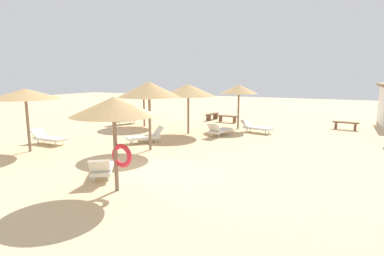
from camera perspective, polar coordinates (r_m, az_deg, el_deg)
The scene contains 16 objects.
ground_plane at distance 10.75m, azimuth -7.02°, elevation -8.73°, with size 80.00×80.00×0.00m, color #D1B284.
parasol_0 at distance 18.06m, azimuth -0.69°, elevation 6.90°, with size 3.13×3.13×2.87m.
parasol_1 at distance 19.90m, azimuth 8.55°, elevation 7.01°, with size 2.36×2.36×2.81m.
parasol_2 at distance 14.08m, azimuth -7.84°, elevation 6.97°, with size 2.79×2.79×3.09m.
parasol_3 at distance 15.48m, azimuth -28.14°, elevation 5.48°, with size 2.96×2.96×2.80m.
parasol_4 at distance 9.13m, azimuth -14.06°, elevation 3.59°, with size 2.45×2.45×2.77m.
parasol_6 at distance 20.98m, azimuth -8.83°, elevation 6.56°, with size 3.19×3.19×2.58m.
lounger_0 at distance 17.66m, azimuth 5.07°, elevation -0.38°, with size 0.93×1.94×0.78m.
lounger_1 at distance 18.99m, azimuth 11.55°, elevation 0.14°, with size 1.99×1.04×0.70m.
lounger_2 at distance 15.96m, azimuth -8.38°, elevation -1.51°, with size 1.70×1.81×0.80m.
lounger_3 at distance 17.05m, azimuth -24.80°, elevation -1.62°, with size 1.89×0.65×0.72m.
lounger_4 at distance 10.94m, azimuth -16.04°, elevation -6.94°, with size 1.58×1.88×0.81m.
lounger_6 at distance 22.16m, azimuth -12.44°, elevation 1.43°, with size 1.24×2.01×0.65m.
bench_0 at distance 21.89m, azimuth 26.22°, elevation 0.65°, with size 1.54×0.61×0.49m.
bench_1 at distance 22.85m, azimuth 6.50°, elevation 1.92°, with size 1.53×0.51×0.49m.
bench_2 at distance 24.03m, azimuth 3.69°, elevation 2.33°, with size 0.57×1.54×0.49m.
Camera 1 is at (5.56, -8.57, 3.36)m, focal length 29.24 mm.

